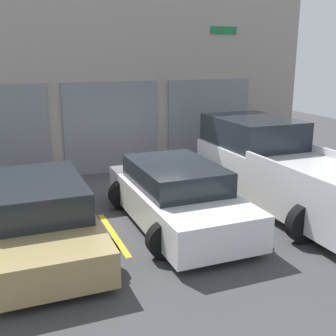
% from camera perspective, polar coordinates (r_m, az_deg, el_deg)
% --- Properties ---
extents(ground_plane, '(28.00, 28.00, 0.00)m').
position_cam_1_polar(ground_plane, '(10.31, -2.17, -4.49)').
color(ground_plane, '#3D3D3F').
extents(shophouse_building, '(12.69, 0.68, 5.68)m').
position_cam_1_polar(shophouse_building, '(12.87, -7.39, 12.00)').
color(shophouse_building, '#9E9389').
rests_on(shophouse_building, ground).
extents(pickup_truck, '(2.48, 5.51, 1.90)m').
position_cam_1_polar(pickup_truck, '(10.27, 14.80, 0.07)').
color(pickup_truck, silver).
rests_on(pickup_truck, ground).
extents(sedan_white, '(2.24, 4.25, 1.30)m').
position_cam_1_polar(sedan_white, '(8.77, 1.16, -3.79)').
color(sedan_white, white).
rests_on(sedan_white, ground).
extents(sedan_side, '(2.24, 4.47, 1.25)m').
position_cam_1_polar(sedan_side, '(8.18, -17.05, -6.16)').
color(sedan_side, '#9E8956').
rests_on(sedan_side, ground).
extents(parking_stripe_left, '(0.12, 2.20, 0.01)m').
position_cam_1_polar(parking_stripe_left, '(8.56, -7.42, -8.83)').
color(parking_stripe_left, gold).
rests_on(parking_stripe_left, ground).
extents(parking_stripe_centre, '(0.12, 2.20, 0.01)m').
position_cam_1_polar(parking_stripe_centre, '(9.55, 8.88, -6.28)').
color(parking_stripe_centre, gold).
rests_on(parking_stripe_centre, ground).
extents(parking_stripe_right, '(0.12, 2.20, 0.01)m').
position_cam_1_polar(parking_stripe_right, '(11.15, 21.20, -3.99)').
color(parking_stripe_right, gold).
rests_on(parking_stripe_right, ground).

